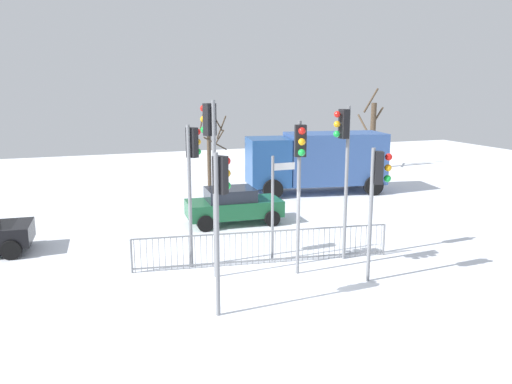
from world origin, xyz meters
name	(u,v)px	position (x,y,z in m)	size (l,w,h in m)	color
ground_plane	(287,283)	(0.00, 0.00, 0.00)	(60.00, 60.00, 0.00)	white
traffic_light_foreground_left	(344,149)	(2.44, 1.32, 3.60)	(0.57, 0.33, 4.93)	slate
traffic_light_mid_left	(192,163)	(-2.14, 2.36, 3.23)	(0.49, 0.44, 4.41)	slate
traffic_light_rear_right	(377,185)	(2.41, -0.69, 2.84)	(0.53, 0.39, 3.87)	slate
traffic_light_mid_right	(300,164)	(0.57, 0.48, 3.34)	(0.37, 0.55, 4.56)	slate
traffic_light_foreground_right	(211,150)	(-1.83, 1.29, 3.76)	(0.40, 0.53, 5.16)	slate
traffic_light_rear_left	(220,197)	(-2.28, -1.25, 2.96)	(0.48, 0.45, 4.03)	slate
direction_sign_post	(274,203)	(0.38, 1.97, 1.89)	(0.79, 0.09, 3.40)	slate
pedestrian_guard_railing	(264,247)	(-0.04, 1.76, 0.55)	(8.14, 1.16, 1.07)	slate
car_green_trailing	(233,205)	(0.46, 6.67, 0.77)	(3.89, 2.10, 1.47)	#195933
delivery_truck	(317,160)	(6.39, 11.05, 1.74)	(7.34, 3.67, 3.10)	#33518C
bare_tree_left	(210,151)	(1.23, 13.14, 2.13)	(1.38, 1.61, 4.06)	#473828
bare_tree_centre	(372,133)	(13.38, 17.02, 2.36)	(1.57, 1.58, 5.30)	#473828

